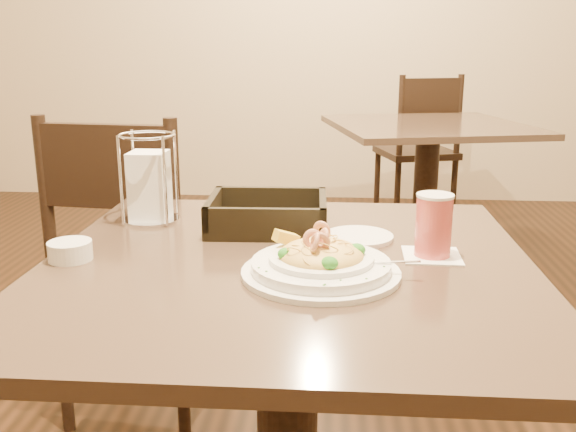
# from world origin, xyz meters

# --- Properties ---
(main_table) EXTENTS (0.90, 0.90, 0.72)m
(main_table) POSITION_xyz_m (0.00, 0.00, 0.50)
(main_table) COLOR black
(main_table) RESTS_ON ground
(background_table) EXTENTS (1.08, 1.08, 0.72)m
(background_table) POSITION_xyz_m (0.54, 2.08, 0.50)
(background_table) COLOR black
(background_table) RESTS_ON ground
(dining_chair_near) EXTENTS (0.46, 0.46, 0.93)m
(dining_chair_near) POSITION_xyz_m (-0.50, 0.62, 0.50)
(dining_chair_near) COLOR black
(dining_chair_near) RESTS_ON ground
(dining_chair_far) EXTENTS (0.52, 0.52, 0.93)m
(dining_chair_far) POSITION_xyz_m (0.60, 2.81, 0.50)
(dining_chair_far) COLOR black
(dining_chair_far) RESTS_ON ground
(pasta_bowl) EXTENTS (0.31, 0.28, 0.09)m
(pasta_bowl) POSITION_xyz_m (0.06, -0.07, 0.75)
(pasta_bowl) COLOR white
(pasta_bowl) RESTS_ON main_table
(drink_glass) EXTENTS (0.11, 0.11, 0.12)m
(drink_glass) POSITION_xyz_m (0.27, 0.04, 0.78)
(drink_glass) COLOR white
(drink_glass) RESTS_ON main_table
(bread_basket) EXTENTS (0.26, 0.21, 0.07)m
(bread_basket) POSITION_xyz_m (-0.06, 0.21, 0.75)
(bread_basket) COLOR black
(bread_basket) RESTS_ON main_table
(napkin_caddy) EXTENTS (0.12, 0.12, 0.20)m
(napkin_caddy) POSITION_xyz_m (-0.32, 0.25, 0.81)
(napkin_caddy) COLOR silver
(napkin_caddy) RESTS_ON main_table
(side_plate) EXTENTS (0.16, 0.16, 0.01)m
(side_plate) POSITION_xyz_m (0.14, 0.15, 0.73)
(side_plate) COLOR white
(side_plate) RESTS_ON main_table
(butter_ramekin) EXTENTS (0.10, 0.10, 0.04)m
(butter_ramekin) POSITION_xyz_m (-0.40, -0.02, 0.74)
(butter_ramekin) COLOR white
(butter_ramekin) RESTS_ON main_table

